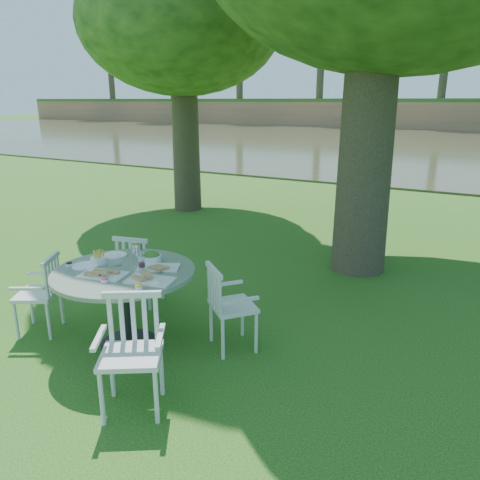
# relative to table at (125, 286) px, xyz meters

# --- Properties ---
(ground) EXTENTS (140.00, 140.00, 0.00)m
(ground) POSITION_rel_table_xyz_m (0.55, 1.11, -0.65)
(ground) COLOR #17430D
(ground) RESTS_ON ground
(table) EXTENTS (1.37, 1.37, 0.81)m
(table) POSITION_rel_table_xyz_m (0.00, 0.00, 0.00)
(table) COLOR black
(table) RESTS_ON ground
(chair_ne) EXTENTS (0.60, 0.59, 0.86)m
(chair_ne) POSITION_rel_table_xyz_m (0.88, 0.42, -0.14)
(chair_ne) COLOR silver
(chair_ne) RESTS_ON ground
(chair_nw) EXTENTS (0.52, 0.50, 0.87)m
(chair_nw) POSITION_rel_table_xyz_m (-0.56, 0.79, -0.14)
(chair_nw) COLOR silver
(chair_nw) RESTS_ON ground
(chair_sw) EXTENTS (0.55, 0.56, 0.84)m
(chair_sw) POSITION_rel_table_xyz_m (-0.95, -0.19, -0.16)
(chair_sw) COLOR silver
(chair_sw) RESTS_ON ground
(chair_se) EXTENTS (0.63, 0.62, 0.93)m
(chair_se) POSITION_rel_table_xyz_m (0.69, -0.68, -0.10)
(chair_se) COLOR silver
(chair_se) RESTS_ON ground
(tableware) EXTENTS (1.22, 0.80, 0.20)m
(tableware) POSITION_rel_table_xyz_m (-0.01, 0.08, 0.20)
(tableware) COLOR white
(tableware) RESTS_ON table
(river) EXTENTS (100.00, 28.00, 0.12)m
(river) POSITION_rel_table_xyz_m (0.55, 24.11, -0.65)
(river) COLOR #393B23
(river) RESTS_ON ground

